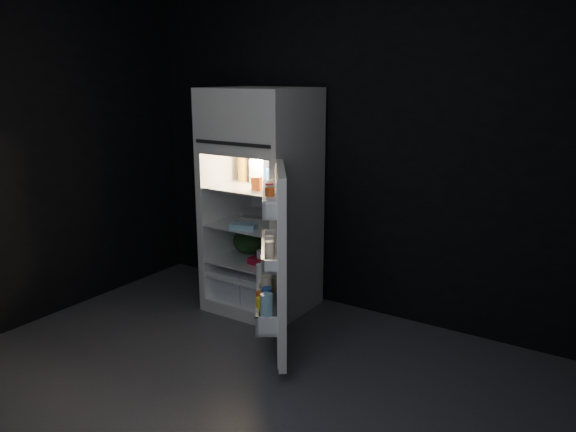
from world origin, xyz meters
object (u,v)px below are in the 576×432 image
Objects in this scene: refrigerator at (263,193)px; yogurt_tray at (267,262)px; milk_jug at (262,169)px; egg_carton at (258,221)px; fridge_door at (276,263)px.

refrigerator is 6.26× the size of yogurt_tray.
milk_jug is 0.43m from egg_carton.
refrigerator is at bearing 98.71° from egg_carton.
egg_carton reaches higher than yogurt_tray.
refrigerator is 1.46× the size of fridge_door.
yogurt_tray is at bearing -46.40° from refrigerator.
fridge_door reaches higher than yogurt_tray.
fridge_door is 1.06m from milk_jug.
milk_jug is 0.75m from yogurt_tray.
egg_carton is at bearing 172.80° from yogurt_tray.
milk_jug is at bearing 136.94° from yogurt_tray.
egg_carton is (0.09, -0.18, -0.38)m from milk_jug.
fridge_door is 4.50× the size of egg_carton.
fridge_door is at bearing -57.14° from egg_carton.
milk_jug is 0.89× the size of egg_carton.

